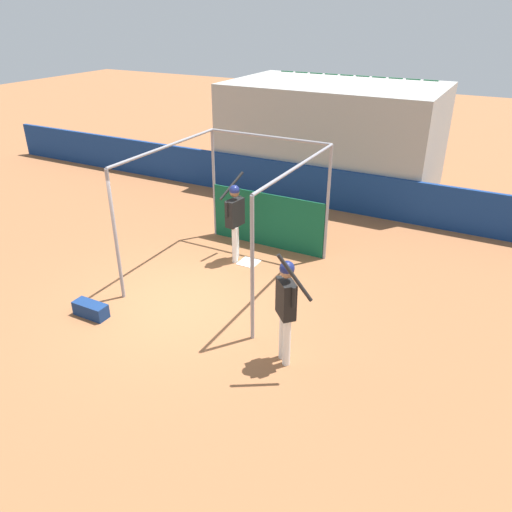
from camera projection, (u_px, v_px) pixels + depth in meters
name	position (u px, v px, depth m)	size (l,w,h in m)	color
ground_plane	(183.00, 302.00, 10.09)	(60.00, 60.00, 0.00)	#935B38
outfield_wall	(306.00, 185.00, 14.79)	(24.00, 0.12, 1.20)	navy
bleacher_section	(333.00, 136.00, 15.94)	(6.50, 4.00, 3.28)	#9E9E99
batting_cage	(254.00, 208.00, 11.37)	(3.09, 3.64, 2.75)	gray
home_plate	(249.00, 262.00, 11.63)	(0.44, 0.44, 0.02)	white
player_batter	(235.00, 215.00, 11.28)	(0.53, 0.93, 1.96)	white
player_waiting	(286.00, 303.00, 7.91)	(0.74, 0.61, 2.18)	white
equipment_bag	(91.00, 310.00, 9.60)	(0.70, 0.28, 0.28)	navy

